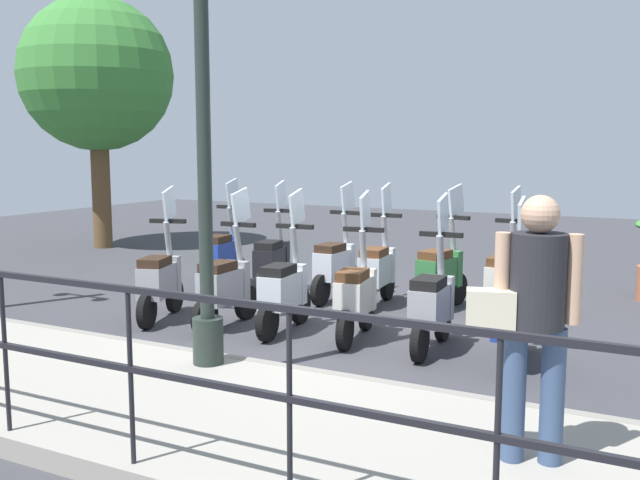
% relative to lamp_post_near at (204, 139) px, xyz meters
% --- Properties ---
extents(ground_plane, '(28.00, 28.00, 0.00)m').
position_rel_lamp_post_near_xyz_m(ground_plane, '(2.40, -0.24, -2.07)').
color(ground_plane, '#38383D').
extents(promenade_walkway, '(2.20, 20.00, 0.15)m').
position_rel_lamp_post_near_xyz_m(promenade_walkway, '(-0.75, -0.24, -2.00)').
color(promenade_walkway, gray).
rests_on(promenade_walkway, ground_plane).
extents(fence_railing, '(0.04, 16.03, 1.07)m').
position_rel_lamp_post_near_xyz_m(fence_railing, '(-1.80, -0.24, -1.18)').
color(fence_railing, black).
rests_on(fence_railing, promenade_walkway).
extents(lamp_post_near, '(0.26, 0.90, 4.33)m').
position_rel_lamp_post_near_xyz_m(lamp_post_near, '(0.00, 0.00, 0.00)').
color(lamp_post_near, '#232D28').
rests_on(lamp_post_near, promenade_walkway).
extents(pedestrian_with_bag, '(0.42, 0.63, 1.59)m').
position_rel_lamp_post_near_xyz_m(pedestrian_with_bag, '(-0.70, -2.84, -0.99)').
color(pedestrian_with_bag, '#384C70').
rests_on(pedestrian_with_bag, promenade_walkway).
extents(tree_large, '(2.95, 2.95, 4.85)m').
position_rel_lamp_post_near_xyz_m(tree_large, '(5.62, 6.68, 1.28)').
color(tree_large, brown).
rests_on(tree_large, ground_plane).
extents(scooter_near_0, '(1.23, 0.44, 1.54)m').
position_rel_lamp_post_near_xyz_m(scooter_near_0, '(1.63, -2.24, -1.59)').
color(scooter_near_0, black).
rests_on(scooter_near_0, ground_plane).
extents(scooter_near_1, '(1.23, 0.44, 1.54)m').
position_rel_lamp_post_near_xyz_m(scooter_near_1, '(1.73, -1.43, -1.59)').
color(scooter_near_1, black).
rests_on(scooter_near_1, ground_plane).
extents(scooter_near_2, '(1.23, 0.46, 1.54)m').
position_rel_lamp_post_near_xyz_m(scooter_near_2, '(1.76, -0.60, -1.59)').
color(scooter_near_2, black).
rests_on(scooter_near_2, ground_plane).
extents(scooter_near_3, '(1.23, 0.44, 1.54)m').
position_rel_lamp_post_near_xyz_m(scooter_near_3, '(1.68, 0.22, -1.59)').
color(scooter_near_3, black).
rests_on(scooter_near_3, ground_plane).
extents(scooter_near_4, '(1.23, 0.44, 1.54)m').
position_rel_lamp_post_near_xyz_m(scooter_near_4, '(1.55, 0.90, -1.59)').
color(scooter_near_4, black).
rests_on(scooter_near_4, ground_plane).
extents(scooter_near_5, '(1.20, 0.55, 1.54)m').
position_rel_lamp_post_near_xyz_m(scooter_near_5, '(1.48, 1.76, -1.59)').
color(scooter_near_5, black).
rests_on(scooter_near_5, ground_plane).
extents(scooter_far_0, '(1.23, 0.44, 1.54)m').
position_rel_lamp_post_near_xyz_m(scooter_far_0, '(3.35, -1.78, -1.59)').
color(scooter_far_0, black).
rests_on(scooter_far_0, ground_plane).
extents(scooter_far_1, '(1.22, 0.50, 1.54)m').
position_rel_lamp_post_near_xyz_m(scooter_far_1, '(3.46, -0.96, -1.59)').
color(scooter_far_1, black).
rests_on(scooter_far_1, ground_plane).
extents(scooter_far_2, '(1.23, 0.44, 1.54)m').
position_rel_lamp_post_near_xyz_m(scooter_far_2, '(3.30, -0.19, -1.59)').
color(scooter_far_2, black).
rests_on(scooter_far_2, ground_plane).
extents(scooter_far_3, '(1.23, 0.44, 1.54)m').
position_rel_lamp_post_near_xyz_m(scooter_far_3, '(3.40, 0.44, -1.59)').
color(scooter_far_3, black).
rests_on(scooter_far_3, ground_plane).
extents(scooter_far_4, '(1.22, 0.47, 1.54)m').
position_rel_lamp_post_near_xyz_m(scooter_far_4, '(3.24, 1.31, -1.59)').
color(scooter_far_4, black).
rests_on(scooter_far_4, ground_plane).
extents(scooter_far_5, '(1.23, 0.44, 1.54)m').
position_rel_lamp_post_near_xyz_m(scooter_far_5, '(3.42, 2.25, -1.59)').
color(scooter_far_5, black).
rests_on(scooter_far_5, ground_plane).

